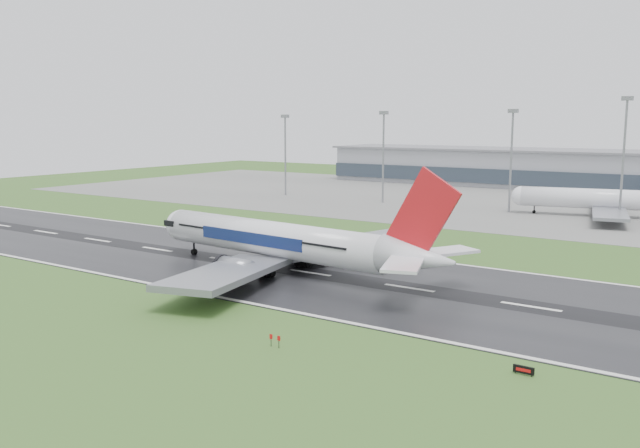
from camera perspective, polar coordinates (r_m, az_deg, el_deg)
The scene contains 11 objects.
ground at distance 110.81m, azimuth 7.70°, elevation -5.52°, with size 520.00×520.00×0.00m, color #2F541F.
runway at distance 110.79m, azimuth 7.70°, elevation -5.50°, with size 400.00×45.00×0.10m, color black.
apron at distance 228.13m, azimuth 21.71°, elevation 1.35°, with size 400.00×130.00×0.08m, color slate.
terminal at distance 286.15m, azimuth 24.37°, elevation 4.09°, with size 240.00×36.00×15.00m, color gray.
main_airliner at distance 118.96m, azimuth -2.68°, elevation 0.38°, with size 66.12×62.97×19.52m, color silver, non-canonical shape.
parked_airliner at distance 206.58m, azimuth 23.56°, elevation 2.82°, with size 56.06×52.20×16.43m, color white, non-canonical shape.
runway_sign at distance 76.99m, azimuth 17.14°, elevation -11.97°, with size 2.30×0.26×1.04m, color black, non-canonical shape.
floodmast_0 at distance 245.91m, azimuth -3.01°, elevation 5.80°, with size 0.64×0.64×28.55m, color gray.
floodmast_1 at distance 223.77m, azimuth 5.47°, elevation 5.59°, with size 0.64×0.64×29.51m, color gray.
floodmast_2 at distance 206.75m, azimuth 16.13°, elevation 5.05°, with size 0.64×0.64×29.74m, color gray.
floodmast_3 at distance 199.45m, azimuth 24.66°, elevation 4.91°, with size 0.64×0.64×32.84m, color gray.
Camera 1 is at (46.92, -96.57, 27.38)m, focal length 37.13 mm.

